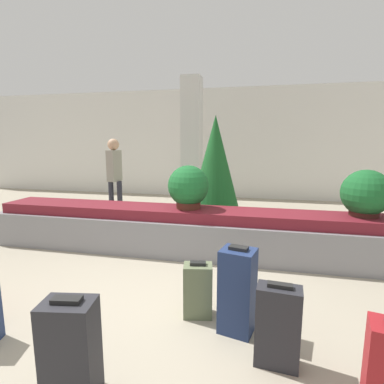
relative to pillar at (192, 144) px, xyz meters
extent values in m
plane|color=#9E937F|center=(0.70, -4.64, -1.60)|extent=(18.00, 18.00, 0.00)
cube|color=silver|center=(0.70, 1.68, 0.00)|extent=(18.00, 0.06, 3.20)
cube|color=gray|center=(0.70, -3.08, -1.34)|extent=(6.37, 0.78, 0.53)
cube|color=maroon|center=(0.70, -3.08, -1.00)|extent=(6.12, 0.62, 0.15)
cube|color=silver|center=(0.00, 0.00, 0.00)|extent=(0.46, 0.46, 3.20)
cube|color=#232328|center=(1.83, -5.19, -1.29)|extent=(0.34, 0.21, 0.62)
cube|color=black|center=(1.83, -5.19, -0.97)|extent=(0.18, 0.08, 0.03)
cube|color=#232328|center=(0.51, -5.78, -1.27)|extent=(0.37, 0.28, 0.67)
cube|color=black|center=(0.51, -5.78, -0.92)|extent=(0.19, 0.11, 0.03)
cube|color=#5B6647|center=(1.12, -4.69, -1.34)|extent=(0.30, 0.24, 0.51)
cube|color=black|center=(1.12, -4.69, -1.07)|extent=(0.16, 0.09, 0.03)
cube|color=navy|center=(1.50, -4.84, -1.22)|extent=(0.34, 0.31, 0.75)
cube|color=black|center=(1.50, -4.84, -0.83)|extent=(0.17, 0.12, 0.03)
cylinder|color=#4C2319|center=(0.64, -3.06, -0.83)|extent=(0.36, 0.36, 0.17)
sphere|color=#195B28|center=(0.64, -3.06, -0.58)|extent=(0.60, 0.60, 0.60)
cylinder|color=#381914|center=(3.03, -3.00, -0.85)|extent=(0.36, 0.36, 0.14)
sphere|color=#195B28|center=(3.03, -3.00, -0.61)|extent=(0.62, 0.62, 0.62)
cylinder|color=#282833|center=(-1.46, -1.46, -1.19)|extent=(0.11, 0.11, 0.83)
cylinder|color=#282833|center=(-1.26, -1.46, -1.19)|extent=(0.11, 0.11, 0.83)
cube|color=gray|center=(-1.36, -1.46, -0.45)|extent=(0.22, 0.34, 0.65)
sphere|color=tan|center=(-1.36, -1.46, 0.00)|extent=(0.24, 0.24, 0.24)
cylinder|color=#4C331E|center=(0.86, -1.84, -1.51)|extent=(0.16, 0.16, 0.18)
cone|color=#195623|center=(0.86, -1.84, -0.44)|extent=(1.04, 1.04, 1.96)
camera|label=1|loc=(1.65, -7.29, 0.06)|focal=28.00mm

